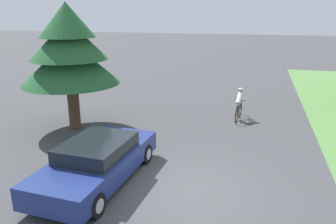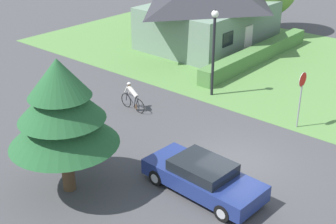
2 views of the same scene
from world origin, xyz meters
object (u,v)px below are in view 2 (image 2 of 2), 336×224
(sedan_left_lane, at_px, (203,177))
(cottage_house, at_px, (209,8))
(stop_sign, at_px, (302,89))
(conifer_tall_near, at_px, (61,109))
(cyclist, at_px, (133,97))
(street_lamp, at_px, (214,40))

(sedan_left_lane, bearing_deg, cottage_house, -51.70)
(cottage_house, distance_m, stop_sign, 13.56)
(stop_sign, bearing_deg, conifer_tall_near, -21.26)
(sedan_left_lane, distance_m, conifer_tall_near, 5.62)
(cyclist, distance_m, stop_sign, 8.19)
(cyclist, bearing_deg, street_lamp, -109.73)
(stop_sign, bearing_deg, cottage_house, -125.05)
(sedan_left_lane, bearing_deg, street_lamp, -53.67)
(cottage_house, bearing_deg, street_lamp, -141.78)
(stop_sign, bearing_deg, cyclist, -62.68)
(cottage_house, bearing_deg, stop_sign, -125.10)
(cottage_house, distance_m, cyclist, 12.30)
(street_lamp, bearing_deg, cottage_house, 37.22)
(cottage_house, relative_size, conifer_tall_near, 1.88)
(sedan_left_lane, xyz_separation_m, street_lamp, (7.67, 5.04, 2.45))
(stop_sign, xyz_separation_m, street_lamp, (0.57, 5.32, 1.13))
(cottage_house, bearing_deg, cyclist, -161.34)
(street_lamp, bearing_deg, conifer_tall_near, -173.89)
(street_lamp, distance_m, conifer_tall_near, 10.80)
(cyclist, distance_m, street_lamp, 5.17)
(cottage_house, xyz_separation_m, street_lamp, (-7.40, -5.62, 0.37))
(sedan_left_lane, xyz_separation_m, conifer_tall_near, (-3.07, 3.89, 2.66))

